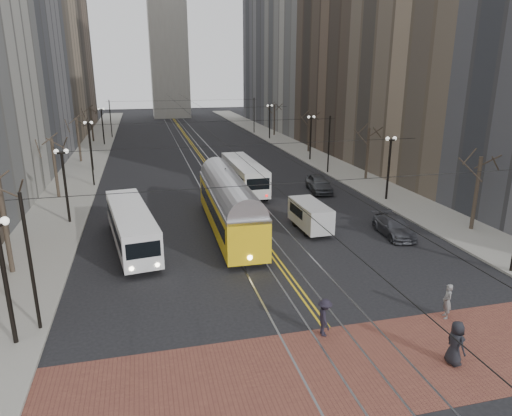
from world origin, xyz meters
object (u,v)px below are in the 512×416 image
sedan_grey (319,183)px  pedestrian_a (456,343)px  rear_bus (244,176)px  transit_bus (131,228)px  streetcar (229,210)px  sedan_parked (394,227)px  cargo_van (310,217)px  pedestrian_d (325,317)px  pedestrian_b (447,301)px

sedan_grey → pedestrian_a: pedestrian_a is taller
rear_bus → transit_bus: bearing=-129.6°
transit_bus → streetcar: streetcar is taller
pedestrian_a → sedan_parked: bearing=-25.2°
cargo_van → sedan_parked: (5.50, -2.51, -0.39)m
transit_bus → cargo_van: bearing=-6.6°
rear_bus → sedan_grey: bearing=-18.8°
sedan_grey → sedan_parked: (0.64, -13.04, -0.16)m
cargo_van → streetcar: bearing=167.7°
sedan_grey → pedestrian_a: size_ratio=2.54×
cargo_van → pedestrian_a: 16.75m
sedan_grey → sedan_parked: bearing=-79.7°
cargo_van → pedestrian_d: size_ratio=2.68×
transit_bus → pedestrian_b: (14.82, -13.20, -0.48)m
pedestrian_a → pedestrian_d: (-4.33, 3.26, -0.07)m
pedestrian_a → transit_bus: bearing=33.9°
transit_bus → sedan_parked: size_ratio=2.38×
cargo_van → sedan_grey: size_ratio=0.98×
pedestrian_b → rear_bus: bearing=-153.5°
transit_bus → sedan_grey: bearing=23.6°
sedan_grey → rear_bus: bearing=169.2°
transit_bus → pedestrian_b: transit_bus is taller
transit_bus → rear_bus: size_ratio=0.98×
cargo_van → pedestrian_a: (-0.01, -16.75, -0.08)m
transit_bus → sedan_parked: transit_bus is taller
pedestrian_d → pedestrian_b: bearing=-82.1°
pedestrian_d → sedan_grey: bearing=-13.1°
streetcar → pedestrian_b: (7.87, -14.60, -0.80)m
rear_bus → sedan_grey: rear_bus is taller
rear_bus → streetcar: bearing=-108.1°
transit_bus → streetcar: bearing=3.5°
sedan_parked → sedan_grey: bearing=97.2°
pedestrian_d → pedestrian_a: bearing=-119.1°
streetcar → pedestrian_b: bearing=-60.6°
rear_bus → sedan_parked: rear_bus is taller
pedestrian_b → pedestrian_d: pedestrian_d is taller
sedan_parked → pedestrian_d: 14.75m
rear_bus → sedan_parked: (7.70, -15.37, -0.78)m
cargo_van → pedestrian_a: size_ratio=2.49×
transit_bus → sedan_parked: bearing=-14.8°
cargo_van → sedan_parked: size_ratio=1.04×
cargo_van → pedestrian_b: cargo_van is taller
sedan_parked → pedestrian_a: pedestrian_a is taller
sedan_grey → pedestrian_b: pedestrian_b is taller
sedan_grey → cargo_van: bearing=-107.3°
transit_bus → streetcar: (6.95, 1.40, 0.33)m
sedan_grey → pedestrian_a: 27.72m
cargo_van → transit_bus: bearing=179.6°
pedestrian_a → pedestrian_b: 3.81m
pedestrian_b → pedestrian_d: size_ratio=0.98×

